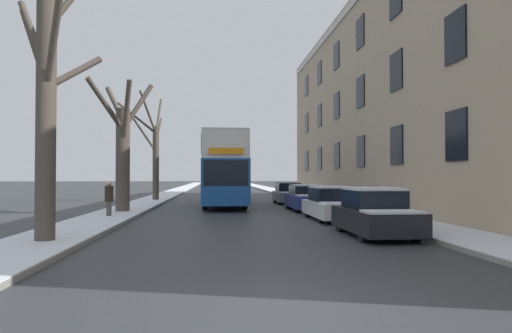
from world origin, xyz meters
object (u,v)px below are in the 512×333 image
Objects in this scene: bare_tree_left_0 at (47,96)px; double_decker_bus at (224,167)px; parked_car_0 at (375,214)px; parked_car_1 at (332,204)px; parked_car_3 at (288,194)px; bare_tree_left_1 at (123,150)px; bare_tree_left_2 at (154,153)px; parked_car_2 at (306,198)px; pedestrian_left_sidewalk at (109,198)px.

double_decker_bus is at bearing 72.74° from bare_tree_left_0.
parked_car_0 is 5.34m from parked_car_1.
bare_tree_left_0 is at bearing -117.53° from parked_car_3.
parked_car_1 is (9.56, -3.65, -2.50)m from bare_tree_left_1.
parked_car_0 is at bearing -64.67° from bare_tree_left_2.
parked_car_2 is at bearing 11.13° from bare_tree_left_1.
bare_tree_left_2 reaches higher than pedestrian_left_sidewalk.
pedestrian_left_sidewalk is at bearing -154.72° from parked_car_2.
bare_tree_left_0 is at bearing -28.72° from pedestrian_left_sidewalk.
bare_tree_left_2 reaches higher than bare_tree_left_1.
bare_tree_left_1 is 0.83× the size of bare_tree_left_2.
bare_tree_left_1 is 12.81m from parked_car_3.
double_decker_bus is 2.92× the size of parked_car_3.
parked_car_3 is (9.50, -2.92, -2.92)m from bare_tree_left_2.
parked_car_1 is at bearing 90.00° from parked_car_0.
bare_tree_left_2 reaches higher than parked_car_0.
bare_tree_left_0 reaches higher than parked_car_2.
bare_tree_left_0 reaches higher than pedestrian_left_sidewalk.
parked_car_0 is at bearing 27.36° from pedestrian_left_sidewalk.
bare_tree_left_0 reaches higher than bare_tree_left_1.
bare_tree_left_1 is 8.04m from double_decker_bus.
pedestrian_left_sidewalk is (-0.06, 7.49, -3.14)m from bare_tree_left_0.
parked_car_3 is (0.00, 11.81, 0.00)m from parked_car_1.
bare_tree_left_1 is 3.93× the size of pedestrian_left_sidewalk.
parked_car_1 is 11.81m from parked_car_3.
parked_car_2 is at bearing -90.00° from parked_car_3.
bare_tree_left_1 is 11.09m from bare_tree_left_2.
double_decker_bus is at bearing 120.70° from pedestrian_left_sidewalk.
parked_car_0 is 0.89× the size of parked_car_2.
double_decker_bus is at bearing 114.40° from parked_car_1.
double_decker_bus is at bearing -156.14° from parked_car_3.
parked_car_3 reaches higher than parked_car_1.
bare_tree_left_0 is 1.89× the size of parked_car_2.
pedestrian_left_sidewalk reaches higher than parked_car_2.
parked_car_1 is (0.00, 5.34, -0.03)m from parked_car_0.
parked_car_2 is (9.56, 1.88, -2.51)m from bare_tree_left_1.
parked_car_1 is at bearing 34.21° from bare_tree_left_0.
pedestrian_left_sidewalk is at bearing 146.52° from parked_car_0.
parked_car_0 is at bearing -43.26° from bare_tree_left_1.
parked_car_0 is 0.89× the size of parked_car_1.
double_decker_bus is (5.09, 6.18, -0.70)m from bare_tree_left_1.
bare_tree_left_0 is at bearing -89.86° from bare_tree_left_1.
double_decker_bus reaches higher than parked_car_1.
bare_tree_left_0 is 0.73× the size of double_decker_bus.
parked_car_0 is (9.56, -8.99, -2.47)m from bare_tree_left_1.
parked_car_3 is (9.53, 18.29, -3.39)m from bare_tree_left_0.
pedestrian_left_sidewalk is (-0.03, -2.65, -2.25)m from bare_tree_left_1.
parked_car_3 is (4.46, 1.97, -1.81)m from double_decker_bus.
parked_car_0 is at bearing -90.00° from parked_car_1.
bare_tree_left_1 reaches higher than parked_car_3.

